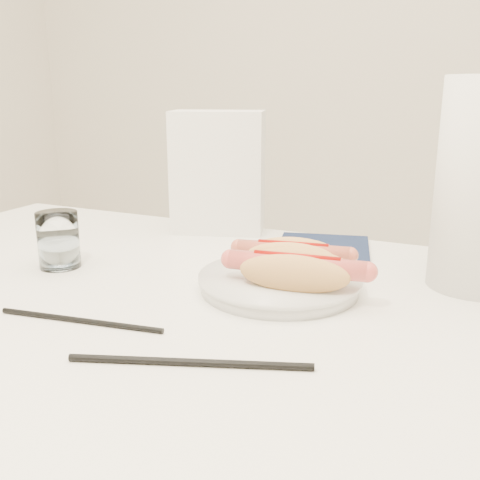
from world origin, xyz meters
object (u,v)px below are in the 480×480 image
at_px(water_glass, 58,240).
at_px(napkin_box, 218,172).
at_px(hotdog_right, 296,271).
at_px(table, 164,341).
at_px(hotdog_left, 293,256).
at_px(plate, 280,284).

height_order(water_glass, napkin_box, napkin_box).
bearing_deg(water_glass, hotdog_right, 2.73).
bearing_deg(hotdog_right, table, -164.26).
bearing_deg(water_glass, hotdog_left, 13.98).
relative_size(plate, water_glass, 2.48).
bearing_deg(hotdog_left, table, -143.78).
xyz_separation_m(hotdog_left, water_glass, (-0.35, -0.09, 0.01)).
relative_size(table, hotdog_left, 7.52).
bearing_deg(table, napkin_box, 104.78).
xyz_separation_m(table, water_glass, (-0.21, 0.05, 0.10)).
height_order(table, hotdog_left, hotdog_left).
bearing_deg(hotdog_right, water_glass, 175.67).
xyz_separation_m(hotdog_right, water_glass, (-0.37, -0.02, 0.00)).
bearing_deg(table, water_glass, 166.98).
xyz_separation_m(plate, water_glass, (-0.34, -0.04, 0.03)).
bearing_deg(napkin_box, plate, -66.70).
distance_m(plate, hotdog_left, 0.05).
relative_size(hotdog_left, napkin_box, 0.71).
relative_size(table, plate, 5.63).
relative_size(hotdog_right, water_glass, 2.08).
bearing_deg(plate, table, -143.63).
distance_m(table, water_glass, 0.24).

